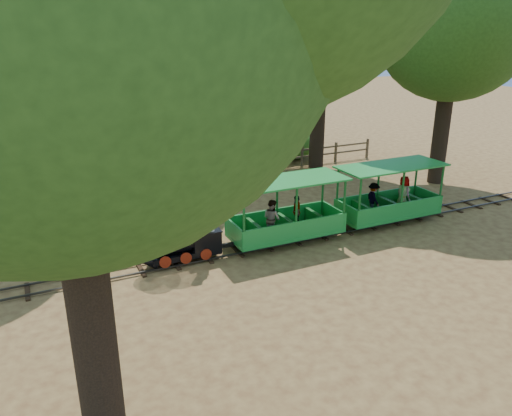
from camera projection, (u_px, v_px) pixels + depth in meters
name	position (u px, v px, depth m)	size (l,w,h in m)	color
ground	(293.00, 240.00, 16.32)	(90.00, 90.00, 0.00)	#9D7B43
track	(293.00, 238.00, 16.30)	(22.00, 1.00, 0.10)	#3F3D3A
locomotive	(179.00, 211.00, 14.32)	(2.41, 1.14, 2.77)	black
carriage_front	(285.00, 219.00, 15.89)	(3.85, 1.57, 2.00)	#1F8F35
carriage_rear	(388.00, 200.00, 17.59)	(3.85, 1.57, 2.00)	#1F8F35
oak_ne	(320.00, 13.00, 22.52)	(8.52, 7.50, 10.24)	#2D2116
oak_e	(454.00, 11.00, 20.10)	(8.14, 7.16, 10.10)	#2D2116
fence	(208.00, 165.00, 22.92)	(18.10, 0.10, 1.00)	brown
shrub_west	(11.00, 173.00, 20.63)	(2.60, 2.00, 1.80)	#2D6B1E
shrub_mid_w	(175.00, 150.00, 23.37)	(3.29, 2.53, 2.28)	#2D6B1E
shrub_mid_e	(280.00, 146.00, 25.74)	(2.34, 1.80, 1.62)	#2D6B1E
shrub_east	(297.00, 144.00, 26.13)	(2.29, 1.76, 1.59)	#2D6B1E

